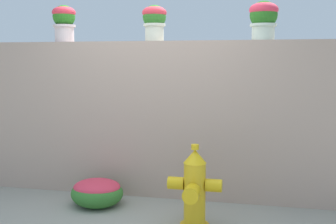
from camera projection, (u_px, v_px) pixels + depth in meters
The scene contains 6 objects.
stone_wall at pixel (157, 119), 5.13m from camera, with size 5.68×0.31×1.88m, color tan.
potted_plant_1 at pixel (64, 20), 5.25m from camera, with size 0.29×0.29×0.46m.
potted_plant_2 at pixel (154, 20), 5.02m from camera, with size 0.29×0.29×0.43m.
potted_plant_3 at pixel (264, 17), 4.70m from camera, with size 0.33×0.33×0.44m.
fire_hydrant at pixel (194, 190), 4.14m from camera, with size 0.54×0.43×0.84m.
flower_bush_left at pixel (97, 191), 4.79m from camera, with size 0.60×0.54×0.32m.
Camera 1 is at (1.23, -3.84, 1.65)m, focal length 44.81 mm.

